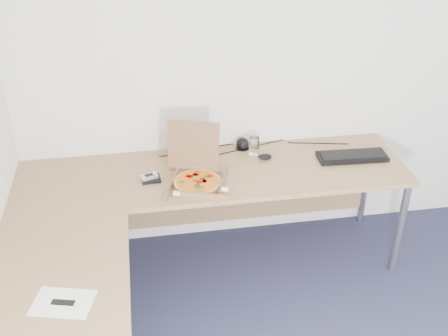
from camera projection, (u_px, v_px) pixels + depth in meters
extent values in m
cube|color=#A17950|center=(213.00, 173.00, 3.56)|extent=(2.50, 0.70, 0.03)
cube|color=#A17950|center=(52.00, 313.00, 2.49)|extent=(0.70, 1.50, 0.03)
cylinder|color=gray|center=(365.00, 182.00, 4.17)|extent=(0.05, 0.05, 0.70)
cube|color=#8D613D|center=(198.00, 185.00, 3.40)|extent=(0.33, 0.33, 0.01)
cube|color=#8D613D|center=(193.00, 147.00, 3.47)|extent=(0.33, 0.07, 0.32)
cylinder|color=tan|center=(198.00, 183.00, 3.39)|extent=(0.30, 0.30, 0.02)
cylinder|color=red|center=(198.00, 181.00, 3.39)|extent=(0.26, 0.26, 0.00)
cylinder|color=silver|center=(254.00, 146.00, 3.73)|extent=(0.07, 0.07, 0.12)
cube|color=black|center=(352.00, 157.00, 3.69)|extent=(0.47, 0.19, 0.03)
ellipsoid|color=black|center=(265.00, 157.00, 3.69)|extent=(0.10, 0.08, 0.03)
cube|color=black|center=(151.00, 179.00, 3.45)|extent=(0.12, 0.10, 0.02)
cube|color=#B2B5BA|center=(149.00, 176.00, 3.44)|extent=(0.11, 0.08, 0.02)
cube|color=white|center=(63.00, 303.00, 2.53)|extent=(0.31, 0.26, 0.00)
ellipsoid|color=black|center=(243.00, 143.00, 3.81)|extent=(0.10, 0.10, 0.08)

